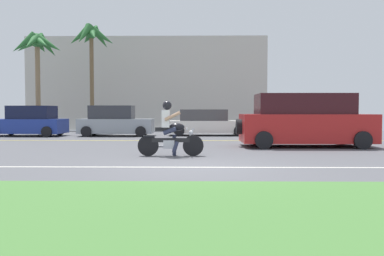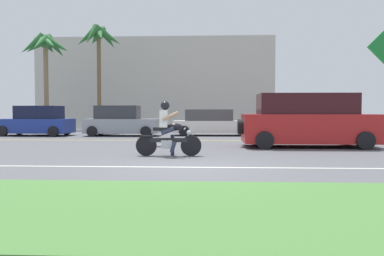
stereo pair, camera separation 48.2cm
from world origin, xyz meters
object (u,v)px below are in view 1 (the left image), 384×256
Objects in this scene: parked_car_3 at (319,123)px; parked_car_0 at (29,122)px; parked_car_1 at (115,122)px; motorcyclist at (170,133)px; palm_tree_1 at (37,48)px; suv_nearby at (305,121)px; palm_tree_0 at (91,41)px; parked_car_2 at (207,123)px.

parked_car_0 is at bearing 178.11° from parked_car_3.
parked_car_3 is at bearing -3.44° from parked_car_1.
palm_tree_1 is at bearing 125.86° from motorcyclist.
parked_car_1 is at bearing 143.04° from suv_nearby.
motorcyclist is 0.50× the size of parked_car_3.
parked_car_0 is 0.65× the size of palm_tree_1.
motorcyclist is at bearing -54.14° from palm_tree_1.
palm_tree_0 is (2.42, 3.77, 5.00)m from parked_car_0.
suv_nearby is (4.87, 3.22, 0.27)m from motorcyclist.
parked_car_2 is 1.14× the size of parked_car_3.
parked_car_1 is 5.05m from parked_car_2.
suv_nearby is at bearing -43.05° from palm_tree_0.
parked_car_0 is (-13.20, 6.29, -0.21)m from suv_nearby.
palm_tree_1 reaches higher than parked_car_1.
suv_nearby is at bearing -111.57° from parked_car_3.
palm_tree_0 reaches higher than palm_tree_1.
suv_nearby is 14.62m from parked_car_0.
suv_nearby is 0.82× the size of palm_tree_1.
parked_car_2 is 9.35m from palm_tree_0.
parked_car_2 is at bearing 167.93° from parked_car_3.
palm_tree_0 is at bearing 157.25° from parked_car_2.
parked_car_1 is 0.64× the size of palm_tree_1.
parked_car_0 is 15.49m from parked_car_3.
parked_car_3 is at bearing 68.43° from suv_nearby.
parked_car_2 is (9.66, 0.73, -0.08)m from parked_car_0.
suv_nearby is 15.50m from palm_tree_0.
palm_tree_0 is (-10.78, 10.07, 4.79)m from suv_nearby.
motorcyclist is 16.02m from palm_tree_1.
parked_car_2 is at bearing -12.06° from palm_tree_1.
palm_tree_0 is (-5.90, 13.28, 5.06)m from motorcyclist.
parked_car_0 is at bearing -178.26° from parked_car_1.
palm_tree_1 is (-0.68, 2.94, 4.45)m from parked_car_0.
motorcyclist is 0.39× the size of suv_nearby.
parked_car_3 is 0.64× the size of palm_tree_1.
parked_car_1 reaches higher than parked_car_3.
palm_tree_1 reaches higher than parked_car_2.
palm_tree_1 reaches higher than parked_car_0.
palm_tree_0 is (-2.23, 3.63, 4.99)m from parked_car_1.
parked_car_2 is 11.50m from palm_tree_1.
suv_nearby is 1.26× the size of parked_car_0.
palm_tree_0 is at bearing 161.85° from parked_car_3.
parked_car_3 is at bearing -12.07° from parked_car_2.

